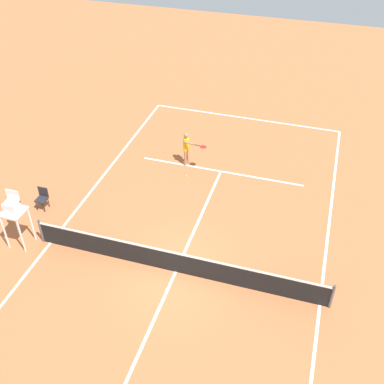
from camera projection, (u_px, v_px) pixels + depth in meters
The scene contains 7 objects.
ground_plane at pixel (176, 272), 16.87m from camera, with size 60.00×60.00×0.00m, color #B76038.
court_lines at pixel (176, 271), 16.87m from camera, with size 10.30×24.01×0.01m.
tennis_net at pixel (175, 262), 16.57m from camera, with size 10.90×0.10×1.07m.
player_serving at pixel (187, 146), 21.69m from camera, with size 1.24×0.74×1.70m.
tennis_ball at pixel (186, 176), 21.49m from camera, with size 0.07×0.07×0.07m, color #CCE033.
umpire_chair at pixel (14, 211), 17.07m from camera, with size 0.80×0.80×2.41m.
courtside_chair_mid at pixel (42, 197), 19.43m from camera, with size 0.44×0.46×0.95m.
Camera 1 is at (-3.98, 10.92, 12.57)m, focal length 43.82 mm.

